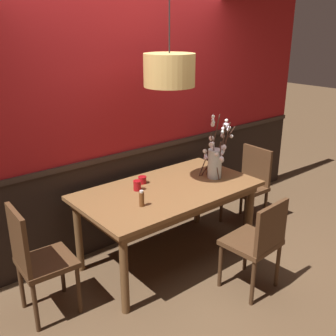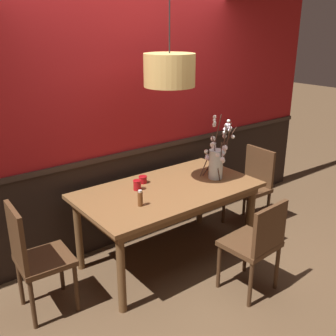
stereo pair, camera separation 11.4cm
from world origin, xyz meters
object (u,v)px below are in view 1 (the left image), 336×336
candle_holder_nearer_center (142,180)px  pendant_lamp (169,70)px  candle_holder_nearer_edge (137,185)px  condiment_bottle (142,199)px  chair_near_side_right (258,240)px  chair_far_side_right (137,180)px  dining_table (168,196)px  chair_head_west_end (36,257)px  vase_with_blossoms (216,159)px  chair_head_east_end (249,182)px

candle_holder_nearer_center → pendant_lamp: size_ratio=0.08×
candle_holder_nearer_center → candle_holder_nearer_edge: size_ratio=0.86×
candle_holder_nearer_edge → condiment_bottle: size_ratio=0.67×
chair_near_side_right → condiment_bottle: bearing=134.5°
chair_far_side_right → pendant_lamp: pendant_lamp is taller
chair_far_side_right → dining_table: bearing=-106.6°
chair_head_west_end → condiment_bottle: size_ratio=6.68×
candle_holder_nearer_edge → pendant_lamp: bearing=-23.9°
chair_head_west_end → candle_holder_nearer_edge: size_ratio=9.92×
chair_near_side_right → vase_with_blossoms: 0.97m
chair_head_east_end → condiment_bottle: size_ratio=6.27×
dining_table → condiment_bottle: bearing=-159.5°
chair_head_east_end → candle_holder_nearer_edge: bearing=175.1°
chair_far_side_right → candle_holder_nearer_center: bearing=-120.6°
dining_table → chair_head_east_end: 1.26m
chair_far_side_right → vase_with_blossoms: 1.11m
chair_far_side_right → chair_head_west_end: chair_head_west_end is taller
vase_with_blossoms → dining_table: bearing=173.0°
vase_with_blossoms → candle_holder_nearer_center: vase_with_blossoms is taller
chair_far_side_right → pendant_lamp: (-0.24, -0.88, 1.36)m
dining_table → chair_head_west_end: chair_head_west_end is taller
condiment_bottle → candle_holder_nearer_edge: bearing=60.8°
chair_head_east_end → candle_holder_nearer_center: bearing=170.0°
candle_holder_nearer_edge → condiment_bottle: bearing=-119.2°
chair_near_side_right → chair_far_side_right: bearing=90.4°
chair_near_side_right → candle_holder_nearer_center: (-0.39, 1.13, 0.31)m
dining_table → chair_head_west_end: (-1.31, 0.03, -0.15)m
chair_head_west_end → chair_near_side_right: bearing=-29.5°
condiment_bottle → vase_with_blossoms: bearing=5.1°
chair_far_side_right → candle_holder_nearer_center: (-0.38, -0.64, 0.30)m
chair_far_side_right → pendant_lamp: size_ratio=0.91×
pendant_lamp → candle_holder_nearer_center: bearing=121.8°
vase_with_blossoms → condiment_bottle: bearing=-174.9°
candle_holder_nearer_edge → candle_holder_nearer_center: bearing=38.5°
dining_table → candle_holder_nearer_edge: (-0.25, 0.15, 0.13)m
dining_table → condiment_bottle: size_ratio=11.87×
chair_head_east_end → condiment_bottle: 1.71m
chair_head_east_end → candle_holder_nearer_edge: 1.53m
dining_table → chair_head_west_end: 1.32m
candle_holder_nearer_center → condiment_bottle: bearing=-126.6°
dining_table → pendant_lamp: (0.03, 0.02, 1.18)m
chair_head_west_end → candle_holder_nearer_edge: (1.06, 0.12, 0.29)m
dining_table → condiment_bottle: 0.48m
dining_table → chair_head_east_end: bearing=0.9°
vase_with_blossoms → condiment_bottle: vase_with_blossoms is taller
chair_head_east_end → candle_holder_nearer_edge: (-1.49, 0.13, 0.31)m
chair_far_side_right → candle_holder_nearer_edge: 0.97m
dining_table → candle_holder_nearer_edge: bearing=149.3°
chair_far_side_right → chair_head_west_end: bearing=-151.0°
dining_table → candle_holder_nearer_edge: size_ratio=17.64×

